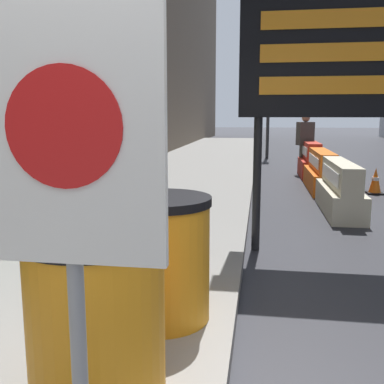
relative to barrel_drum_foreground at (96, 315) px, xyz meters
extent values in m
cube|color=#1E421E|center=(-2.27, 3.12, -0.11)|extent=(0.90, 7.01, 0.69)
cylinder|color=#4C3D2D|center=(-2.31, 7.21, 0.55)|extent=(0.26, 0.26, 2.01)
cylinder|color=#4C3D2D|center=(-2.56, 7.85, 1.54)|extent=(1.31, 0.68, 0.99)
cylinder|color=#4C3D2D|center=(-1.90, 6.63, 1.69)|extent=(1.14, 1.04, 0.94)
cylinder|color=#4C3D2D|center=(-2.05, 7.30, 1.45)|extent=(0.28, 0.63, 0.85)
cylinder|color=orange|center=(0.00, 0.00, -0.03)|extent=(0.71, 0.71, 0.85)
cylinder|color=black|center=(0.00, 0.00, 0.42)|extent=(0.74, 0.74, 0.06)
cylinder|color=orange|center=(0.12, 0.98, -0.03)|extent=(0.71, 0.71, 0.85)
cylinder|color=black|center=(0.12, 0.98, 0.42)|extent=(0.74, 0.74, 0.06)
cylinder|color=gray|center=(0.18, -0.65, 0.26)|extent=(0.06, 0.06, 1.44)
cube|color=white|center=(0.18, -0.67, 0.99)|extent=(0.68, 0.04, 0.94)
cylinder|color=red|center=(0.18, -0.69, 0.99)|extent=(0.41, 0.01, 0.41)
cylinder|color=black|center=(0.79, 3.32, 0.19)|extent=(0.10, 0.10, 1.62)
cube|color=black|center=(1.71, 3.32, 1.71)|extent=(2.31, 0.24, 1.41)
cube|color=orange|center=(1.71, 3.19, 2.06)|extent=(1.85, 0.02, 0.20)
cube|color=orange|center=(1.71, 3.19, 1.71)|extent=(1.85, 0.02, 0.20)
cube|color=orange|center=(1.71, 3.19, 1.35)|extent=(1.85, 0.02, 0.20)
cube|color=beige|center=(2.17, 5.70, -0.40)|extent=(0.55, 2.13, 0.44)
cube|color=beige|center=(2.17, 5.70, 0.04)|extent=(0.33, 2.13, 0.44)
cube|color=white|center=(2.00, 5.70, 0.04)|extent=(0.02, 1.70, 0.22)
cube|color=orange|center=(2.17, 8.10, -0.40)|extent=(0.58, 2.20, 0.43)
cube|color=orange|center=(2.17, 8.10, 0.03)|extent=(0.35, 2.20, 0.43)
cube|color=white|center=(1.99, 8.10, 0.03)|extent=(0.02, 1.76, 0.22)
cube|color=red|center=(2.17, 10.25, -0.39)|extent=(0.58, 1.62, 0.46)
cube|color=red|center=(2.17, 10.25, 0.08)|extent=(0.35, 1.62, 0.46)
cube|color=white|center=(1.99, 10.25, 0.08)|extent=(0.02, 1.30, 0.23)
cube|color=black|center=(3.22, 7.69, -0.60)|extent=(0.31, 0.31, 0.04)
cone|color=orange|center=(3.22, 7.69, -0.32)|extent=(0.25, 0.25, 0.52)
cylinder|color=white|center=(3.22, 7.69, -0.29)|extent=(0.14, 0.14, 0.07)
cylinder|color=#2D2D30|center=(1.07, 15.44, 1.25)|extent=(0.12, 0.12, 3.74)
cube|color=black|center=(1.07, 15.28, 2.71)|extent=(0.28, 0.28, 0.84)
sphere|color=#360605|center=(1.07, 15.13, 2.99)|extent=(0.15, 0.15, 0.15)
sphere|color=gold|center=(1.07, 15.13, 2.71)|extent=(0.15, 0.15, 0.15)
sphere|color=black|center=(1.07, 15.13, 2.43)|extent=(0.15, 0.15, 0.15)
cylinder|color=#514C42|center=(1.97, 10.86, -0.21)|extent=(0.13, 0.13, 0.81)
cylinder|color=#514C42|center=(2.12, 10.86, -0.21)|extent=(0.13, 0.13, 0.81)
cube|color=#47423D|center=(2.05, 10.86, 0.51)|extent=(0.51, 0.41, 0.64)
sphere|color=#A86E56|center=(2.05, 10.86, 0.95)|extent=(0.22, 0.22, 0.22)
camera|label=1|loc=(0.82, -2.09, 1.03)|focal=42.00mm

